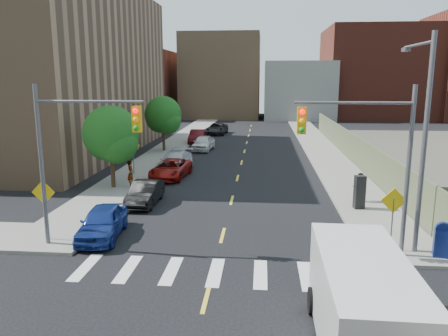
% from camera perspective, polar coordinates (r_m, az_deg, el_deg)
% --- Properties ---
extents(ground, '(160.00, 160.00, 0.00)m').
position_cam_1_polar(ground, '(13.54, -3.51, -20.66)').
color(ground, black).
rests_on(ground, ground).
extents(sidewalk_nw, '(3.50, 73.00, 0.15)m').
position_cam_1_polar(sidewalk_nw, '(54.13, -5.11, 4.04)').
color(sidewalk_nw, gray).
rests_on(sidewalk_nw, ground).
extents(sidewalk_ne, '(3.50, 73.00, 0.15)m').
position_cam_1_polar(sidewalk_ne, '(53.62, 11.45, 3.78)').
color(sidewalk_ne, gray).
rests_on(sidewalk_ne, ground).
extents(fence_north, '(0.12, 44.00, 2.50)m').
position_cam_1_polar(fence_north, '(40.52, 16.17, 2.73)').
color(fence_north, '#5E6446').
rests_on(fence_north, ground).
extents(building_nw, '(22.00, 30.00, 16.00)m').
position_cam_1_polar(building_nw, '(47.67, -25.39, 11.51)').
color(building_nw, '#8C6B4C').
rests_on(building_nw, ground).
extents(bg_bldg_west, '(14.00, 18.00, 12.00)m').
position_cam_1_polar(bg_bldg_west, '(84.72, -11.42, 10.63)').
color(bg_bldg_west, '#592319').
rests_on(bg_bldg_west, ground).
extents(bg_bldg_midwest, '(14.00, 16.00, 15.00)m').
position_cam_1_polar(bg_bldg_midwest, '(83.66, -0.26, 11.87)').
color(bg_bldg_midwest, '#8C6B4C').
rests_on(bg_bldg_midwest, ground).
extents(bg_bldg_center, '(12.00, 16.00, 10.00)m').
position_cam_1_polar(bg_bldg_center, '(81.57, 9.60, 9.96)').
color(bg_bldg_center, gray).
rests_on(bg_bldg_center, ground).
extents(bg_bldg_east, '(18.00, 18.00, 16.00)m').
position_cam_1_polar(bg_bldg_east, '(85.72, 19.13, 11.57)').
color(bg_bldg_east, '#592319').
rests_on(bg_bldg_east, ground).
extents(signal_nw, '(4.59, 0.30, 7.00)m').
position_cam_1_polar(signal_nw, '(19.16, -18.92, 2.92)').
color(signal_nw, '#59595E').
rests_on(signal_nw, ground).
extents(signal_ne, '(4.59, 0.30, 7.00)m').
position_cam_1_polar(signal_ne, '(18.01, 18.53, 2.42)').
color(signal_ne, '#59595E').
rests_on(signal_ne, ground).
extents(streetlight_ne, '(0.25, 3.70, 9.00)m').
position_cam_1_polar(streetlight_ne, '(19.40, 24.45, 4.67)').
color(streetlight_ne, '#59595E').
rests_on(streetlight_ne, ground).
extents(warn_sign_nw, '(1.06, 0.06, 2.83)m').
position_cam_1_polar(warn_sign_nw, '(20.89, -22.48, -3.76)').
color(warn_sign_nw, '#59595E').
rests_on(warn_sign_nw, ground).
extents(warn_sign_ne, '(1.06, 0.06, 2.83)m').
position_cam_1_polar(warn_sign_ne, '(19.33, 21.22, -4.87)').
color(warn_sign_ne, '#59595E').
rests_on(warn_sign_ne, ground).
extents(warn_sign_midwest, '(1.06, 0.06, 2.83)m').
position_cam_1_polar(warn_sign_midwest, '(33.15, -11.79, 2.34)').
color(warn_sign_midwest, '#59595E').
rests_on(warn_sign_midwest, ground).
extents(tree_west_near, '(3.66, 3.64, 5.52)m').
position_cam_1_polar(tree_west_near, '(29.29, -14.52, 3.94)').
color(tree_west_near, '#332114').
rests_on(tree_west_near, ground).
extents(tree_west_far, '(3.66, 3.64, 5.52)m').
position_cam_1_polar(tree_west_far, '(43.63, -7.95, 6.64)').
color(tree_west_far, '#332114').
rests_on(tree_west_far, ground).
extents(parked_car_blue, '(2.11, 4.40, 1.45)m').
position_cam_1_polar(parked_car_blue, '(21.00, -15.59, -6.82)').
color(parked_car_blue, navy).
rests_on(parked_car_blue, ground).
extents(parked_car_black, '(1.43, 4.08, 1.34)m').
position_cam_1_polar(parked_car_black, '(25.82, -10.25, -3.23)').
color(parked_car_black, black).
rests_on(parked_car_black, ground).
extents(parked_car_red, '(2.67, 5.07, 1.36)m').
position_cam_1_polar(parked_car_red, '(32.32, -6.97, -0.10)').
color(parked_car_red, maroon).
rests_on(parked_car_red, ground).
extents(parked_car_silver, '(2.52, 5.42, 1.53)m').
position_cam_1_polar(parked_car_silver, '(34.55, -6.42, 0.82)').
color(parked_car_silver, '#B9BBC2').
rests_on(parked_car_silver, ground).
extents(parked_car_white, '(2.21, 4.60, 1.51)m').
position_cam_1_polar(parked_car_white, '(44.41, -2.72, 3.29)').
color(parked_car_white, silver).
rests_on(parked_car_white, ground).
extents(parked_car_maroon, '(1.75, 4.67, 1.52)m').
position_cam_1_polar(parked_car_maroon, '(49.15, -3.49, 4.10)').
color(parked_car_maroon, '#450D12').
rests_on(parked_car_maroon, ground).
extents(parked_car_grey, '(2.74, 5.34, 1.44)m').
position_cam_1_polar(parked_car_grey, '(57.34, -0.94, 5.17)').
color(parked_car_grey, black).
rests_on(parked_car_grey, ground).
extents(cargo_van, '(2.50, 5.83, 2.65)m').
position_cam_1_polar(cargo_van, '(12.75, 17.51, -16.19)').
color(cargo_van, silver).
rests_on(cargo_van, ground).
extents(mailbox, '(0.67, 0.57, 1.44)m').
position_cam_1_polar(mailbox, '(19.82, 26.58, -8.40)').
color(mailbox, navy).
rests_on(mailbox, sidewalk_ne).
extents(payphone, '(0.61, 0.53, 1.85)m').
position_cam_1_polar(payphone, '(25.18, 17.28, -3.02)').
color(payphone, black).
rests_on(payphone, sidewalk_ne).
extents(pedestrian_west, '(0.63, 0.75, 1.76)m').
position_cam_1_polar(pedestrian_west, '(29.47, -12.09, -0.73)').
color(pedestrian_west, gray).
rests_on(pedestrian_west, sidewalk_nw).
extents(pedestrian_east, '(0.94, 0.81, 1.69)m').
position_cam_1_polar(pedestrian_east, '(26.67, 17.25, -2.39)').
color(pedestrian_east, gray).
rests_on(pedestrian_east, sidewalk_ne).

